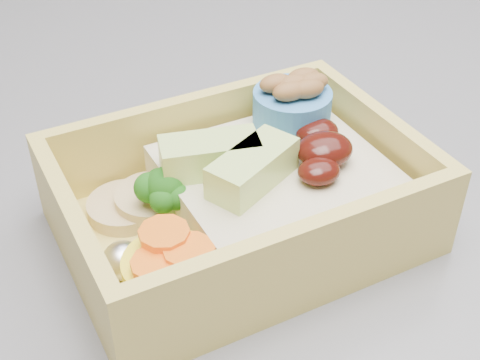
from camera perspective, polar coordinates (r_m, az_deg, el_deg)
name	(u,v)px	position (r m, az deg, el deg)	size (l,w,h in m)	color
bento_box	(248,193)	(0.38, 0.66, -1.13)	(0.22, 0.17, 0.07)	#D8C059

